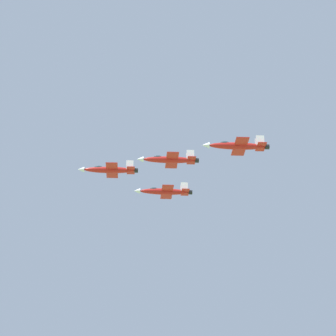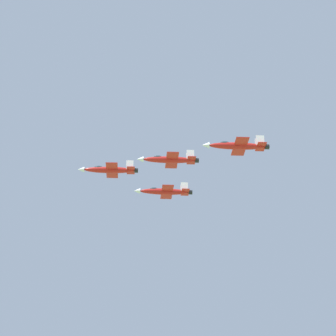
% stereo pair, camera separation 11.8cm
% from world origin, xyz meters
% --- Properties ---
extents(jet_lead, '(10.65, 16.03, 3.57)m').
position_xyz_m(jet_lead, '(8.08, 14.17, 175.79)').
color(jet_lead, red).
extents(jet_left_wingman, '(10.37, 15.64, 3.48)m').
position_xyz_m(jet_left_wingman, '(-11.09, 4.98, 172.82)').
color(jet_left_wingman, red).
extents(jet_right_wingman, '(11.01, 16.67, 3.69)m').
position_xyz_m(jet_right_wingman, '(14.07, -6.23, 175.36)').
color(jet_right_wingman, red).
extents(jet_left_outer, '(10.60, 16.00, 3.55)m').
position_xyz_m(jet_left_outer, '(-30.26, -4.22, 170.48)').
color(jet_left_outer, red).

